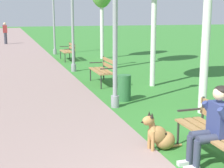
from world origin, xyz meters
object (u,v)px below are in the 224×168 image
Objects in this scene: park_bench_mid at (104,69)px; pedestrian_distant at (5,33)px; park_bench_far at (68,50)px; person_seated_on_near_bench at (213,123)px; lamp_post_mid at (73,19)px; litter_bin at (124,88)px; lamp_post_far at (54,20)px; park_bench_near at (216,128)px; dog_shepherd at (160,136)px; lamp_post_near at (115,21)px.

park_bench_mid is 16.55m from pedestrian_distant.
park_bench_mid is 1.00× the size of park_bench_far.
park_bench_far is 12.53m from person_seated_on_near_bench.
lamp_post_mid is (-0.36, 9.15, 1.42)m from person_seated_on_near_bench.
person_seated_on_near_bench is at bearing -90.47° from litter_bin.
lamp_post_far reaches higher than person_seated_on_near_bench.
park_bench_near is 1.00× the size of park_bench_far.
park_bench_far reaches higher than dog_shepherd.
park_bench_far is 3.12m from lamp_post_far.
park_bench_far is 3.75m from lamp_post_mid.
park_bench_mid is at bearing -79.37° from pedestrian_distant.
dog_shepherd is (-0.63, -5.62, -0.25)m from park_bench_mid.
park_bench_mid is 2.26m from litter_bin.
pedestrian_distant is (-3.14, 22.44, 0.33)m from park_bench_near.
lamp_post_near is 11.71m from lamp_post_far.
lamp_post_near is 5.88× the size of litter_bin.
person_seated_on_near_bench is at bearing -90.19° from park_bench_far.
park_bench_near and park_bench_far have the same top height.
park_bench_far is 0.37× the size of lamp_post_mid.
park_bench_far is 8.40m from litter_bin.
pedestrian_distant is at bearing 109.93° from lamp_post_far.
litter_bin is (0.54, 3.37, 0.09)m from dog_shepherd.
park_bench_mid is at bearing 83.61° from dog_shepherd.
person_seated_on_near_bench is at bearing -136.46° from park_bench_near.
park_bench_near is 22.66m from pedestrian_distant.
pedestrian_distant is at bearing 100.63° from park_bench_mid.
park_bench_mid is 6.38m from person_seated_on_near_bench.
dog_shepherd is 14.62m from lamp_post_far.
park_bench_near is 12.33m from park_bench_far.
park_bench_near is 1.20× the size of person_seated_on_near_bench.
lamp_post_mid reaches higher than park_bench_near.
person_seated_on_near_bench is at bearing -83.48° from lamp_post_near.
lamp_post_mid reaches higher than park_bench_mid.
park_bench_mid and park_bench_far have the same top height.
dog_shepherd is at bearing -92.67° from park_bench_far.
dog_shepherd is at bearing 142.07° from park_bench_near.
lamp_post_far is at bearing 91.77° from park_bench_near.
dog_shepherd is 0.20× the size of lamp_post_near.
lamp_post_mid is 5.80× the size of litter_bin.
litter_bin is at bearing -85.49° from lamp_post_mid.
lamp_post_far is at bearing 91.51° from litter_bin.
lamp_post_near is (-0.45, -8.96, 1.62)m from park_bench_far.
park_bench_near is 0.94m from dog_shepherd.
park_bench_far is 1.80× the size of dog_shepherd.
park_bench_near is 0.91× the size of pedestrian_distant.
park_bench_near is at bearing -37.93° from dog_shepherd.
park_bench_far is at bearing -83.74° from lamp_post_far.
pedestrian_distant reaches higher than person_seated_on_near_bench.
lamp_post_near is (-0.53, -2.81, 1.62)m from park_bench_mid.
litter_bin is at bearing -80.91° from pedestrian_distant.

